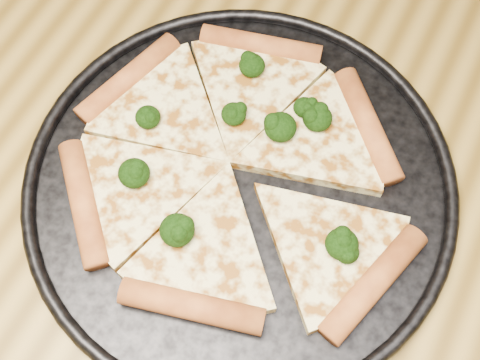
% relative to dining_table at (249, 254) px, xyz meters
% --- Properties ---
extents(ground, '(4.00, 4.00, 0.00)m').
position_rel_dining_table_xyz_m(ground, '(0.00, 0.00, -0.66)').
color(ground, brown).
rests_on(ground, ground).
extents(dining_table, '(1.20, 0.90, 0.75)m').
position_rel_dining_table_xyz_m(dining_table, '(0.00, 0.00, 0.00)').
color(dining_table, olive).
rests_on(dining_table, ground).
extents(pizza_pan, '(0.41, 0.41, 0.02)m').
position_rel_dining_table_xyz_m(pizza_pan, '(-0.02, 0.03, 0.10)').
color(pizza_pan, black).
rests_on(pizza_pan, dining_table).
extents(pizza, '(0.36, 0.33, 0.02)m').
position_rel_dining_table_xyz_m(pizza, '(-0.04, 0.04, 0.11)').
color(pizza, '#F4E695').
rests_on(pizza, pizza_pan).
extents(broccoli_florets, '(0.25, 0.22, 0.02)m').
position_rel_dining_table_xyz_m(broccoli_florets, '(-0.03, 0.05, 0.12)').
color(broccoli_florets, black).
rests_on(broccoli_florets, pizza).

